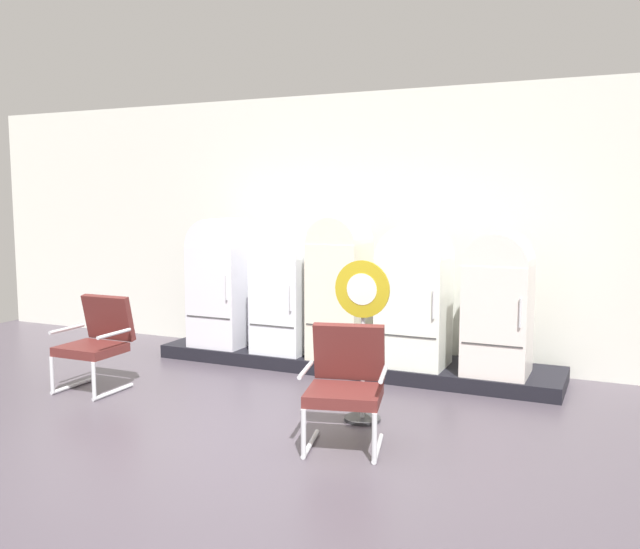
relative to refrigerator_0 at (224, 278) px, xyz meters
name	(u,v)px	position (x,y,z in m)	size (l,w,h in m)	color
ground	(200,466)	(1.64, -2.93, -0.99)	(12.00, 10.00, 0.05)	#4A424C
back_wall	(372,226)	(1.64, 0.73, 0.63)	(11.76, 0.12, 3.18)	silver
display_plinth	(351,362)	(1.64, 0.09, -0.89)	(4.63, 0.95, 0.15)	black
refrigerator_0	(224,278)	(0.00, 0.00, 0.00)	(0.65, 0.72, 1.54)	white
refrigerator_1	(284,288)	(0.85, -0.04, -0.07)	(0.61, 0.63, 1.41)	white
refrigerator_2	(340,283)	(1.55, -0.04, 0.02)	(0.58, 0.63, 1.58)	silver
refrigerator_3	(414,292)	(2.41, -0.05, -0.02)	(0.71, 0.62, 1.51)	white
refrigerator_4	(498,300)	(3.29, -0.04, -0.05)	(0.64, 0.63, 1.44)	silver
armchair_left	(97,339)	(-0.41, -1.73, -0.45)	(0.65, 0.64, 0.94)	silver
armchair_right	(346,380)	(2.48, -2.14, -0.45)	(0.73, 0.75, 0.94)	silver
sign_stand	(362,340)	(2.40, -1.57, -0.25)	(0.49, 0.32, 1.41)	#2D2D30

